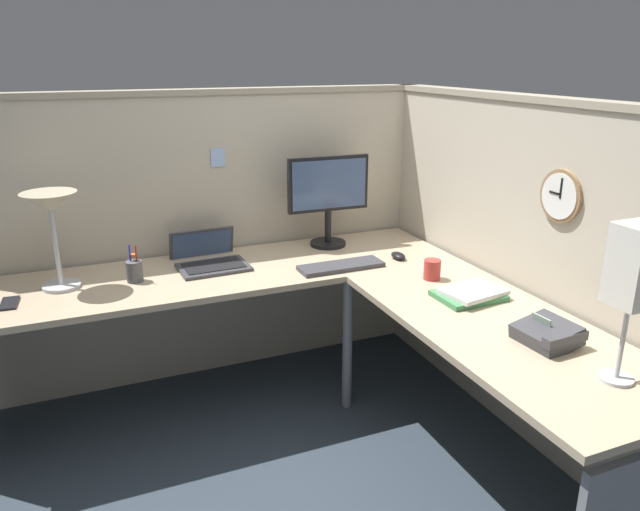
{
  "coord_description": "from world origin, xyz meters",
  "views": [
    {
      "loc": [
        -1.03,
        -2.32,
        1.75
      ],
      "look_at": [
        -0.0,
        0.13,
        0.86
      ],
      "focal_mm": 33.88,
      "sensor_mm": 36.0,
      "label": 1
    }
  ],
  "objects_px": {
    "office_phone": "(548,335)",
    "cell_phone": "(9,303)",
    "desk_lamp_paper": "(635,270)",
    "laptop": "(208,258)",
    "wall_clock": "(562,196)",
    "desk_lamp_dome": "(51,211)",
    "monitor": "(328,194)",
    "book_stack": "(470,294)",
    "pen_cup": "(134,271)",
    "keyboard": "(341,266)",
    "computer_mouse": "(398,256)",
    "coffee_mug": "(432,270)"
  },
  "relations": [
    {
      "from": "cell_phone",
      "to": "desk_lamp_paper",
      "type": "relative_size",
      "value": 0.27
    },
    {
      "from": "book_stack",
      "to": "office_phone",
      "type": "bearing_deg",
      "value": -90.3
    },
    {
      "from": "cell_phone",
      "to": "office_phone",
      "type": "relative_size",
      "value": 0.67
    },
    {
      "from": "pen_cup",
      "to": "book_stack",
      "type": "relative_size",
      "value": 0.6
    },
    {
      "from": "office_phone",
      "to": "book_stack",
      "type": "distance_m",
      "value": 0.47
    },
    {
      "from": "desk_lamp_dome",
      "to": "pen_cup",
      "type": "relative_size",
      "value": 2.47
    },
    {
      "from": "pen_cup",
      "to": "wall_clock",
      "type": "relative_size",
      "value": 0.82
    },
    {
      "from": "desk_lamp_paper",
      "to": "laptop",
      "type": "bearing_deg",
      "value": 119.94
    },
    {
      "from": "laptop",
      "to": "keyboard",
      "type": "relative_size",
      "value": 0.92
    },
    {
      "from": "coffee_mug",
      "to": "wall_clock",
      "type": "xyz_separation_m",
      "value": [
        0.32,
        -0.43,
        0.42
      ]
    },
    {
      "from": "book_stack",
      "to": "desk_lamp_paper",
      "type": "bearing_deg",
      "value": -88.63
    },
    {
      "from": "cell_phone",
      "to": "wall_clock",
      "type": "bearing_deg",
      "value": -17.66
    },
    {
      "from": "desk_lamp_paper",
      "to": "wall_clock",
      "type": "relative_size",
      "value": 2.41
    },
    {
      "from": "computer_mouse",
      "to": "coffee_mug",
      "type": "xyz_separation_m",
      "value": [
        -0.0,
        -0.32,
        0.03
      ]
    },
    {
      "from": "wall_clock",
      "to": "keyboard",
      "type": "bearing_deg",
      "value": 131.48
    },
    {
      "from": "monitor",
      "to": "book_stack",
      "type": "height_order",
      "value": "monitor"
    },
    {
      "from": "monitor",
      "to": "wall_clock",
      "type": "height_order",
      "value": "wall_clock"
    },
    {
      "from": "computer_mouse",
      "to": "wall_clock",
      "type": "height_order",
      "value": "wall_clock"
    },
    {
      "from": "monitor",
      "to": "computer_mouse",
      "type": "distance_m",
      "value": 0.52
    },
    {
      "from": "laptop",
      "to": "pen_cup",
      "type": "xyz_separation_m",
      "value": [
        -0.38,
        -0.13,
        0.03
      ]
    },
    {
      "from": "desk_lamp_dome",
      "to": "desk_lamp_paper",
      "type": "distance_m",
      "value": 2.31
    },
    {
      "from": "cell_phone",
      "to": "desk_lamp_paper",
      "type": "bearing_deg",
      "value": -33.89
    },
    {
      "from": "laptop",
      "to": "office_phone",
      "type": "bearing_deg",
      "value": -55.69
    },
    {
      "from": "laptop",
      "to": "book_stack",
      "type": "height_order",
      "value": "laptop"
    },
    {
      "from": "office_phone",
      "to": "cell_phone",
      "type": "bearing_deg",
      "value": 147.46
    },
    {
      "from": "monitor",
      "to": "wall_clock",
      "type": "bearing_deg",
      "value": -63.46
    },
    {
      "from": "office_phone",
      "to": "desk_lamp_paper",
      "type": "height_order",
      "value": "desk_lamp_paper"
    },
    {
      "from": "desk_lamp_dome",
      "to": "office_phone",
      "type": "height_order",
      "value": "desk_lamp_dome"
    },
    {
      "from": "pen_cup",
      "to": "desk_lamp_dome",
      "type": "bearing_deg",
      "value": 170.96
    },
    {
      "from": "desk_lamp_dome",
      "to": "monitor",
      "type": "bearing_deg",
      "value": 4.87
    },
    {
      "from": "monitor",
      "to": "wall_clock",
      "type": "relative_size",
      "value": 2.27
    },
    {
      "from": "laptop",
      "to": "cell_phone",
      "type": "relative_size",
      "value": 2.73
    },
    {
      "from": "wall_clock",
      "to": "computer_mouse",
      "type": "bearing_deg",
      "value": 112.59
    },
    {
      "from": "desk_lamp_dome",
      "to": "book_stack",
      "type": "bearing_deg",
      "value": -26.92
    },
    {
      "from": "keyboard",
      "to": "desk_lamp_dome",
      "type": "height_order",
      "value": "desk_lamp_dome"
    },
    {
      "from": "laptop",
      "to": "office_phone",
      "type": "relative_size",
      "value": 1.82
    },
    {
      "from": "laptop",
      "to": "cell_phone",
      "type": "bearing_deg",
      "value": -167.36
    },
    {
      "from": "desk_lamp_dome",
      "to": "wall_clock",
      "type": "distance_m",
      "value": 2.19
    },
    {
      "from": "pen_cup",
      "to": "cell_phone",
      "type": "bearing_deg",
      "value": -171.87
    },
    {
      "from": "laptop",
      "to": "computer_mouse",
      "type": "height_order",
      "value": "laptop"
    },
    {
      "from": "pen_cup",
      "to": "wall_clock",
      "type": "distance_m",
      "value": 1.92
    },
    {
      "from": "office_phone",
      "to": "desk_lamp_paper",
      "type": "xyz_separation_m",
      "value": [
        0.02,
        -0.29,
        0.35
      ]
    },
    {
      "from": "computer_mouse",
      "to": "coffee_mug",
      "type": "distance_m",
      "value": 0.33
    },
    {
      "from": "cell_phone",
      "to": "book_stack",
      "type": "bearing_deg",
      "value": -16.61
    },
    {
      "from": "laptop",
      "to": "coffee_mug",
      "type": "height_order",
      "value": "laptop"
    },
    {
      "from": "monitor",
      "to": "cell_phone",
      "type": "distance_m",
      "value": 1.64
    },
    {
      "from": "office_phone",
      "to": "keyboard",
      "type": "bearing_deg",
      "value": 108.62
    },
    {
      "from": "laptop",
      "to": "pen_cup",
      "type": "bearing_deg",
      "value": -161.3
    },
    {
      "from": "book_stack",
      "to": "desk_lamp_dome",
      "type": "bearing_deg",
      "value": 153.08
    },
    {
      "from": "coffee_mug",
      "to": "wall_clock",
      "type": "distance_m",
      "value": 0.68
    }
  ]
}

